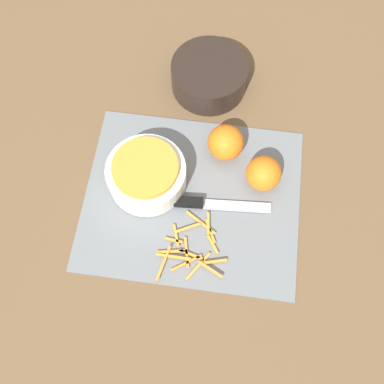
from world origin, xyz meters
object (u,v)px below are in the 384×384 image
object	(u,v)px
knife	(196,203)
bowl_speckled	(146,174)
orange_left	(264,173)
orange_right	(226,143)
bowl_dark	(208,76)

from	to	relation	value
knife	bowl_speckled	bearing A→B (deg)	156.50
bowl_speckled	orange_left	xyz separation A→B (m)	(0.24, 0.03, 0.00)
bowl_speckled	orange_right	bearing A→B (deg)	31.27
knife	orange_right	bearing A→B (deg)	66.94
orange_left	bowl_speckled	bearing A→B (deg)	-172.09
bowl_speckled	bowl_dark	bearing A→B (deg)	70.48
bowl_dark	knife	bearing A→B (deg)	-87.42
knife	orange_right	distance (m)	0.14
orange_right	orange_left	bearing A→B (deg)	-35.37
bowl_speckled	orange_right	xyz separation A→B (m)	(0.15, 0.09, 0.00)
orange_left	orange_right	size ratio (longest dim) A/B	0.95
bowl_speckled	bowl_dark	size ratio (longest dim) A/B	0.94
bowl_speckled	orange_right	size ratio (longest dim) A/B	2.13
bowl_dark	orange_right	bearing A→B (deg)	-71.20
bowl_dark	knife	distance (m)	0.30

